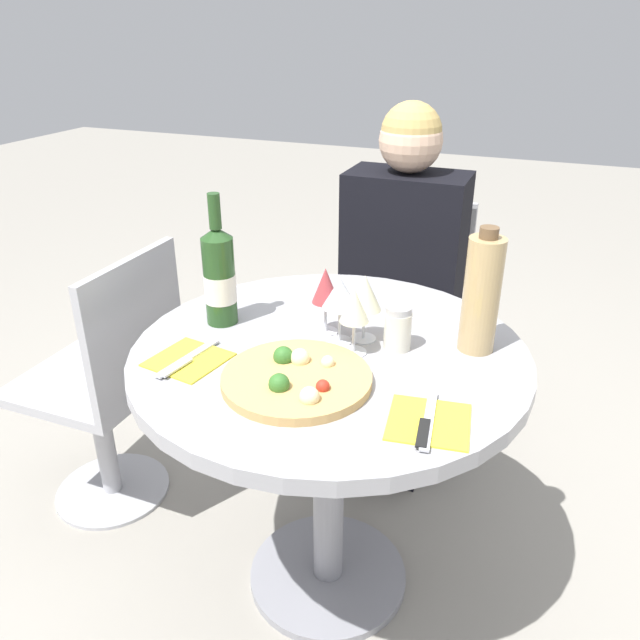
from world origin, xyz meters
TOP-DOWN VIEW (x-y plane):
  - ground_plane at (0.00, 0.00)m, footprint 12.00×12.00m
  - dining_table at (0.00, 0.00)m, footprint 0.90×0.90m
  - chair_behind_diner at (-0.03, 0.82)m, footprint 0.40×0.40m
  - seated_diner at (-0.03, 0.68)m, footprint 0.38×0.45m
  - chair_empty_side at (-0.72, 0.06)m, footprint 0.40×0.40m
  - pizza_large at (-0.01, -0.16)m, footprint 0.31×0.31m
  - wine_bottle at (-0.29, 0.03)m, footprint 0.08×0.08m
  - tall_carafe at (0.31, 0.12)m, footprint 0.08×0.08m
  - sugar_shaker at (0.14, 0.06)m, footprint 0.06×0.06m
  - wine_glass_back_right at (0.06, 0.07)m, footprint 0.08×0.08m
  - wine_glass_center at (0.01, 0.04)m, footprint 0.08×0.08m
  - wine_glass_front_right at (0.06, 0.00)m, footprint 0.06×0.06m
  - wine_glass_back_left at (-0.04, 0.07)m, footprint 0.06×0.06m
  - place_setting_left at (-0.27, -0.17)m, footprint 0.17×0.19m
  - place_setting_right at (0.27, -0.20)m, footprint 0.17×0.19m

SIDE VIEW (x-z plane):
  - ground_plane at x=0.00m, z-range 0.00..0.00m
  - chair_behind_diner at x=-0.03m, z-range -0.01..0.83m
  - chair_empty_side at x=-0.72m, z-range -0.01..0.83m
  - seated_diner at x=-0.03m, z-range -0.06..1.12m
  - dining_table at x=0.00m, z-range 0.22..0.95m
  - place_setting_left at x=-0.27m, z-range 0.72..0.73m
  - place_setting_right at x=0.27m, z-range 0.72..0.73m
  - pizza_large at x=-0.01m, z-range 0.71..0.76m
  - sugar_shaker at x=0.14m, z-range 0.72..0.83m
  - wine_glass_front_right at x=0.06m, z-range 0.76..0.91m
  - wine_glass_back_right at x=0.06m, z-range 0.76..0.92m
  - wine_glass_back_left at x=-0.04m, z-range 0.76..0.92m
  - wine_glass_center at x=0.01m, z-range 0.77..0.92m
  - wine_bottle at x=-0.29m, z-range 0.68..1.00m
  - tall_carafe at x=0.31m, z-range 0.72..1.00m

